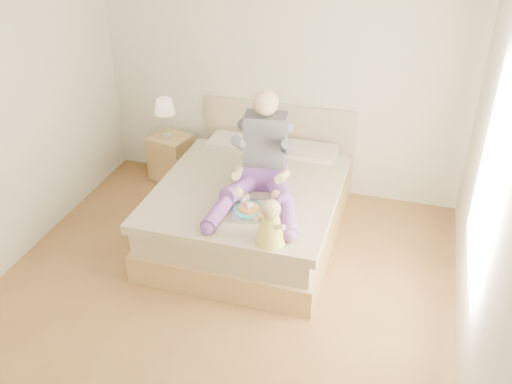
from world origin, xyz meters
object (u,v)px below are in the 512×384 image
(bed, at_px, (253,203))
(baby, at_px, (271,225))
(nightstand, at_px, (171,157))
(tray, at_px, (260,209))
(adult, at_px, (262,164))

(bed, relative_size, baby, 5.43)
(nightstand, distance_m, baby, 2.50)
(tray, bearing_deg, nightstand, 123.48)
(nightstand, xyz_separation_m, baby, (1.70, -1.77, 0.51))
(bed, relative_size, nightstand, 4.16)
(adult, distance_m, baby, 0.83)
(bed, bearing_deg, tray, -67.77)
(bed, relative_size, adult, 1.81)
(nightstand, distance_m, adult, 1.84)
(adult, xyz_separation_m, baby, (0.30, -0.76, -0.12))
(adult, bearing_deg, baby, -76.32)
(bed, distance_m, tray, 0.69)
(bed, distance_m, nightstand, 1.49)
(nightstand, xyz_separation_m, adult, (1.40, -1.01, 0.63))
(bed, height_order, baby, baby)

